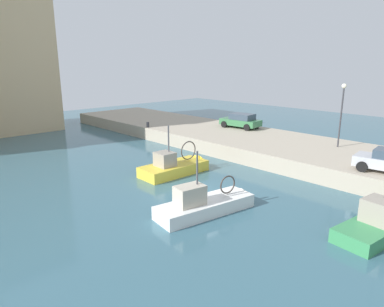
% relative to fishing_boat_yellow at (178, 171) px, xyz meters
% --- Properties ---
extents(water_surface, '(80.00, 80.00, 0.00)m').
position_rel_fishing_boat_yellow_xyz_m(water_surface, '(-2.20, -3.63, -0.12)').
color(water_surface, '#386070').
rests_on(water_surface, ground).
extents(quay_wall, '(9.00, 56.00, 1.20)m').
position_rel_fishing_boat_yellow_xyz_m(quay_wall, '(9.30, -3.63, 0.48)').
color(quay_wall, '#ADA08C').
rests_on(quay_wall, ground).
extents(fishing_boat_yellow, '(5.70, 2.42, 4.40)m').
position_rel_fishing_boat_yellow_xyz_m(fishing_boat_yellow, '(0.00, 0.00, 0.00)').
color(fishing_boat_yellow, gold).
rests_on(fishing_boat_yellow, ground).
extents(fishing_boat_white, '(6.31, 2.65, 4.16)m').
position_rel_fishing_boat_yellow_xyz_m(fishing_boat_white, '(-3.18, -6.09, 0.01)').
color(fishing_boat_white, white).
rests_on(fishing_boat_white, ground).
extents(parked_car_green, '(2.37, 4.09, 1.43)m').
position_rel_fishing_boat_yellow_xyz_m(parked_car_green, '(11.73, 3.79, 1.81)').
color(parked_car_green, '#387547').
rests_on(parked_car_green, quay_wall).
extents(mooring_bollard_mid, '(0.28, 0.28, 0.55)m').
position_rel_fishing_boat_yellow_xyz_m(mooring_bollard_mid, '(5.15, 10.37, 1.35)').
color(mooring_bollard_mid, '#2D2D33').
rests_on(mooring_bollard_mid, quay_wall).
extents(quay_streetlamp, '(0.36, 0.36, 4.83)m').
position_rel_fishing_boat_yellow_xyz_m(quay_streetlamp, '(10.80, -6.49, 4.33)').
color(quay_streetlamp, '#38383D').
rests_on(quay_streetlamp, quay_wall).
extents(waterfront_building_central, '(9.36, 8.55, 16.92)m').
position_rel_fishing_boat_yellow_xyz_m(waterfront_building_central, '(-3.22, 25.26, 8.36)').
color(waterfront_building_central, '#D1B284').
rests_on(waterfront_building_central, ground).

